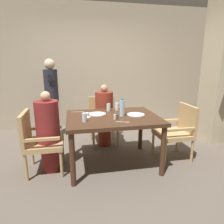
{
  "coord_description": "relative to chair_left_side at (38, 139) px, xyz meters",
  "views": [
    {
      "loc": [
        -0.57,
        -2.72,
        1.52
      ],
      "look_at": [
        0.0,
        0.05,
        0.81
      ],
      "focal_mm": 32.0,
      "sensor_mm": 36.0,
      "label": 1
    }
  ],
  "objects": [
    {
      "name": "ground_plane",
      "position": [
        1.05,
        0.0,
        -0.48
      ],
      "size": [
        16.0,
        16.0,
        0.0
      ],
      "primitive_type": "plane",
      "color": "#60564C"
    },
    {
      "name": "wall_back",
      "position": [
        1.05,
        2.04,
        0.92
      ],
      "size": [
        8.0,
        0.06,
        2.8
      ],
      "color": "tan",
      "rests_on": "ground_plane"
    },
    {
      "name": "pillar_stone",
      "position": [
        3.26,
        0.58,
        0.87
      ],
      "size": [
        0.54,
        0.54,
        2.7
      ],
      "color": "#BCAD8E",
      "rests_on": "ground_plane"
    },
    {
      "name": "dining_table",
      "position": [
        1.05,
        0.0,
        0.18
      ],
      "size": [
        1.31,
        1.01,
        0.76
      ],
      "color": "#422819",
      "rests_on": "ground_plane"
    },
    {
      "name": "chair_left_side",
      "position": [
        0.0,
        0.0,
        0.0
      ],
      "size": [
        0.51,
        0.51,
        0.87
      ],
      "color": "tan",
      "rests_on": "ground_plane"
    },
    {
      "name": "diner_in_left_chair",
      "position": [
        0.14,
        0.0,
        0.11
      ],
      "size": [
        0.32,
        0.32,
        1.15
      ],
      "color": "maroon",
      "rests_on": "ground_plane"
    },
    {
      "name": "chair_far_side",
      "position": [
        1.05,
        0.9,
        0.0
      ],
      "size": [
        0.51,
        0.51,
        0.87
      ],
      "color": "tan",
      "rests_on": "ground_plane"
    },
    {
      "name": "diner_in_far_chair",
      "position": [
        1.05,
        0.76,
        0.1
      ],
      "size": [
        0.32,
        0.32,
        1.13
      ],
      "color": "maroon",
      "rests_on": "ground_plane"
    },
    {
      "name": "chair_right_side",
      "position": [
        2.09,
        0.0,
        0.0
      ],
      "size": [
        0.51,
        0.51,
        0.87
      ],
      "color": "tan",
      "rests_on": "ground_plane"
    },
    {
      "name": "standing_host",
      "position": [
        0.09,
        1.42,
        0.37
      ],
      "size": [
        0.27,
        0.31,
        1.58
      ],
      "color": "#2D2D33",
      "rests_on": "ground_plane"
    },
    {
      "name": "plate_main_left",
      "position": [
        0.84,
        0.15,
        0.28
      ],
      "size": [
        0.26,
        0.26,
        0.01
      ],
      "color": "white",
      "rests_on": "dining_table"
    },
    {
      "name": "plate_main_right",
      "position": [
        1.4,
        -0.0,
        0.28
      ],
      "size": [
        0.26,
        0.26,
        0.01
      ],
      "color": "white",
      "rests_on": "dining_table"
    },
    {
      "name": "teacup_with_saucer",
      "position": [
        0.68,
        0.02,
        0.3
      ],
      "size": [
        0.11,
        0.11,
        0.06
      ],
      "color": "white",
      "rests_on": "dining_table"
    },
    {
      "name": "water_bottle",
      "position": [
        1.18,
        -0.02,
        0.39
      ],
      "size": [
        0.07,
        0.07,
        0.26
      ],
      "color": "#A3C6DB",
      "rests_on": "dining_table"
    },
    {
      "name": "glass_tall_near",
      "position": [
        1.05,
        0.33,
        0.33
      ],
      "size": [
        0.06,
        0.06,
        0.12
      ],
      "color": "silver",
      "rests_on": "dining_table"
    },
    {
      "name": "glass_tall_mid",
      "position": [
        1.19,
        0.36,
        0.33
      ],
      "size": [
        0.06,
        0.06,
        0.12
      ],
      "color": "silver",
      "rests_on": "dining_table"
    },
    {
      "name": "glass_tall_far",
      "position": [
        0.63,
        -0.19,
        0.33
      ],
      "size": [
        0.06,
        0.06,
        0.12
      ],
      "color": "silver",
      "rests_on": "dining_table"
    },
    {
      "name": "salt_shaker",
      "position": [
        1.04,
        -0.17,
        0.31
      ],
      "size": [
        0.03,
        0.03,
        0.07
      ],
      "color": "white",
      "rests_on": "dining_table"
    },
    {
      "name": "pepper_shaker",
      "position": [
        1.08,
        -0.17,
        0.31
      ],
      "size": [
        0.03,
        0.03,
        0.07
      ],
      "color": "#4C3D2D",
      "rests_on": "dining_table"
    },
    {
      "name": "fork_beside_plate",
      "position": [
        1.13,
        -0.32,
        0.28
      ],
      "size": [
        0.17,
        0.08,
        0.0
      ],
      "color": "silver",
      "rests_on": "dining_table"
    },
    {
      "name": "knife_beside_plate",
      "position": [
        0.57,
        0.36,
        0.28
      ],
      "size": [
        0.19,
        0.02,
        0.0
      ],
      "color": "silver",
      "rests_on": "dining_table"
    }
  ]
}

